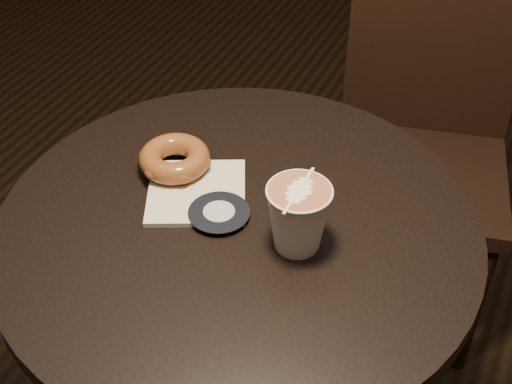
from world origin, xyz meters
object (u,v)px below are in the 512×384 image
(cafe_table, at_px, (240,310))
(pastry_bag, at_px, (197,192))
(chair, at_px, (426,114))
(latte_cup, at_px, (298,218))
(doughnut, at_px, (175,158))

(cafe_table, distance_m, pastry_bag, 0.22)
(chair, xyz_separation_m, latte_cup, (-0.03, -0.69, 0.26))
(cafe_table, bearing_deg, latte_cup, -5.57)
(chair, distance_m, latte_cup, 0.74)
(cafe_table, relative_size, doughnut, 6.84)
(doughnut, relative_size, latte_cup, 1.11)
(cafe_table, relative_size, latte_cup, 7.56)
(doughnut, bearing_deg, pastry_bag, -31.21)
(doughnut, bearing_deg, chair, 67.14)
(latte_cup, bearing_deg, doughnut, 163.73)
(doughnut, bearing_deg, latte_cup, -16.27)
(chair, xyz_separation_m, pastry_bag, (-0.21, -0.66, 0.21))
(chair, relative_size, latte_cup, 9.81)
(pastry_bag, bearing_deg, doughnut, 123.08)
(chair, relative_size, pastry_bag, 6.75)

